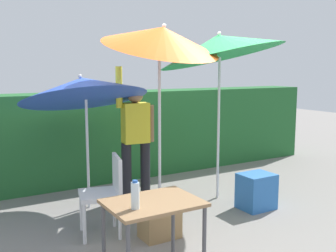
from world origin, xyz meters
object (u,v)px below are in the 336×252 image
object	(u,v)px
person_vendor	(136,135)
cooler_box	(256,191)
bottle_water	(135,195)
chair_plastic	(106,190)
crate_cardboard	(160,223)
umbrella_rainbow	(162,38)
umbrella_yellow	(83,89)
umbrella_orange	(219,46)
folding_table	(153,211)

from	to	relation	value
person_vendor	cooler_box	bearing A→B (deg)	-43.98
bottle_water	chair_plastic	bearing A→B (deg)	79.53
cooler_box	crate_cardboard	world-z (taller)	cooler_box
umbrella_rainbow	crate_cardboard	distance (m)	2.13
cooler_box	umbrella_yellow	bearing A→B (deg)	148.84
umbrella_orange	folding_table	distance (m)	2.81
umbrella_rainbow	umbrella_yellow	size ratio (longest dim) A/B	1.31
umbrella_rainbow	folding_table	distance (m)	2.18
folding_table	umbrella_orange	bearing A→B (deg)	38.88
cooler_box	crate_cardboard	xyz separation A→B (m)	(-1.56, -0.15, -0.07)
person_vendor	chair_plastic	size ratio (longest dim) A/B	2.11
umbrella_orange	person_vendor	xyz separation A→B (m)	(-1.01, 0.57, -1.22)
chair_plastic	bottle_water	xyz separation A→B (m)	(-0.22, -1.21, 0.32)
umbrella_rainbow	chair_plastic	xyz separation A→B (m)	(-0.80, -0.15, -1.70)
person_vendor	crate_cardboard	world-z (taller)	person_vendor
chair_plastic	umbrella_orange	bearing A→B (deg)	11.14
cooler_box	person_vendor	bearing A→B (deg)	136.02
folding_table	person_vendor	bearing A→B (deg)	67.91
umbrella_orange	chair_plastic	distance (m)	2.48
chair_plastic	folding_table	distance (m)	1.13
chair_plastic	crate_cardboard	size ratio (longest dim) A/B	2.16
person_vendor	bottle_water	bearing A→B (deg)	-116.04
umbrella_orange	cooler_box	distance (m)	2.01
person_vendor	cooler_box	world-z (taller)	person_vendor
umbrella_rainbow	folding_table	world-z (taller)	umbrella_rainbow
umbrella_orange	folding_table	xyz separation A→B (m)	(-1.84, -1.48, -1.52)
chair_plastic	folding_table	size ratio (longest dim) A/B	1.11
folding_table	bottle_water	bearing A→B (deg)	-157.32
crate_cardboard	folding_table	xyz separation A→B (m)	(-0.48, -0.74, 0.46)
umbrella_rainbow	cooler_box	distance (m)	2.35
umbrella_yellow	folding_table	distance (m)	2.28
cooler_box	bottle_water	xyz separation A→B (m)	(-2.25, -0.98, 0.59)
crate_cardboard	folding_table	bearing A→B (deg)	-122.87
crate_cardboard	bottle_water	size ratio (longest dim) A/B	1.72
crate_cardboard	folding_table	size ratio (longest dim) A/B	0.52
umbrella_rainbow	chair_plastic	bearing A→B (deg)	-169.65
umbrella_yellow	folding_table	xyz separation A→B (m)	(-0.10, -2.06, -0.96)
umbrella_rainbow	crate_cardboard	size ratio (longest dim) A/B	6.16
cooler_box	folding_table	world-z (taller)	folding_table
cooler_box	folding_table	distance (m)	2.26
person_vendor	chair_plastic	distance (m)	1.31
umbrella_rainbow	cooler_box	bearing A→B (deg)	-17.20
person_vendor	chair_plastic	xyz separation A→B (m)	(-0.82, -0.93, -0.42)
person_vendor	cooler_box	distance (m)	1.81
person_vendor	folding_table	size ratio (longest dim) A/B	2.35
person_vendor	umbrella_yellow	bearing A→B (deg)	179.18
umbrella_yellow	crate_cardboard	bearing A→B (deg)	-74.00
umbrella_rainbow	bottle_water	size ratio (longest dim) A/B	10.58
umbrella_orange	bottle_water	distance (m)	2.90
umbrella_orange	umbrella_yellow	world-z (taller)	umbrella_orange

